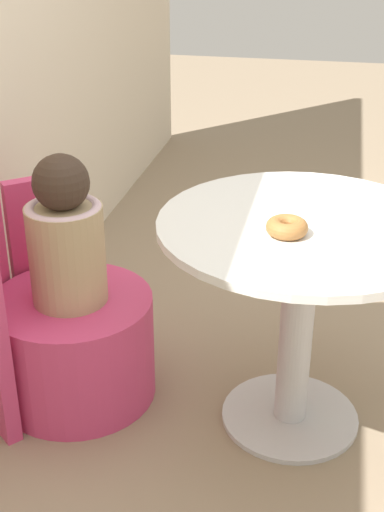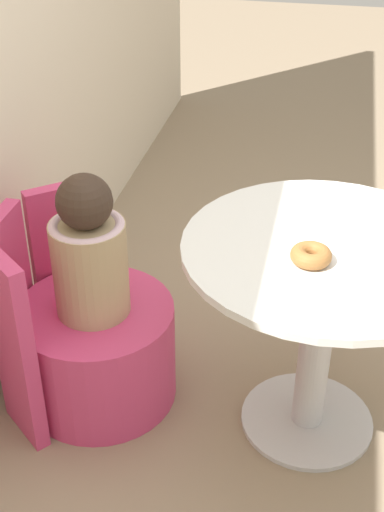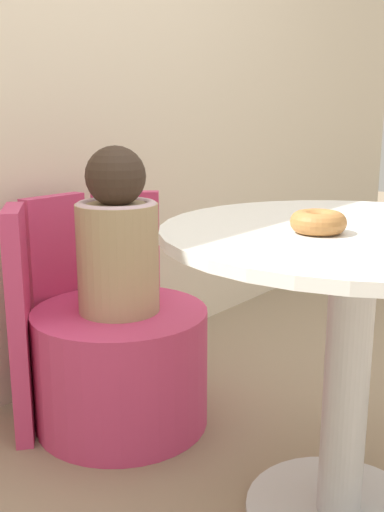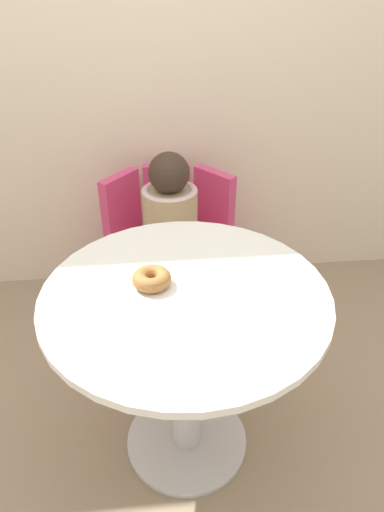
{
  "view_description": "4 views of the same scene",
  "coord_description": "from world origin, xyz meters",
  "px_view_note": "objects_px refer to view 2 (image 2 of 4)",
  "views": [
    {
      "loc": [
        -1.84,
        -0.08,
        1.53
      ],
      "look_at": [
        0.07,
        0.32,
        0.56
      ],
      "focal_mm": 50.0,
      "sensor_mm": 36.0,
      "label": 1
    },
    {
      "loc": [
        -1.74,
        0.01,
        1.79
      ],
      "look_at": [
        0.03,
        0.39,
        0.63
      ],
      "focal_mm": 50.0,
      "sensor_mm": 36.0,
      "label": 2
    },
    {
      "loc": [
        -1.16,
        -0.52,
        0.95
      ],
      "look_at": [
        -0.0,
        0.4,
        0.59
      ],
      "focal_mm": 42.0,
      "sensor_mm": 36.0,
      "label": 3
    },
    {
      "loc": [
        -0.04,
        -1.06,
        1.52
      ],
      "look_at": [
        0.1,
        0.3,
        0.63
      ],
      "focal_mm": 32.0,
      "sensor_mm": 36.0,
      "label": 4
    }
  ],
  "objects_px": {
    "tub_chair": "(98,351)",
    "child_figure": "(89,252)",
    "donut": "(311,255)",
    "round_table": "(321,297)"
  },
  "relations": [
    {
      "from": "round_table",
      "to": "tub_chair",
      "type": "distance_m",
      "value": 0.81
    },
    {
      "from": "tub_chair",
      "to": "child_figure",
      "type": "relative_size",
      "value": 1.09
    },
    {
      "from": "tub_chair",
      "to": "child_figure",
      "type": "height_order",
      "value": "child_figure"
    },
    {
      "from": "tub_chair",
      "to": "child_figure",
      "type": "distance_m",
      "value": 0.41
    },
    {
      "from": "child_figure",
      "to": "donut",
      "type": "bearing_deg",
      "value": -97.68
    },
    {
      "from": "tub_chair",
      "to": "child_figure",
      "type": "bearing_deg",
      "value": 82.87
    },
    {
      "from": "tub_chair",
      "to": "donut",
      "type": "xyz_separation_m",
      "value": [
        -0.09,
        -0.69,
        0.55
      ]
    },
    {
      "from": "round_table",
      "to": "child_figure",
      "type": "height_order",
      "value": "child_figure"
    },
    {
      "from": "donut",
      "to": "tub_chair",
      "type": "bearing_deg",
      "value": 82.32
    },
    {
      "from": "round_table",
      "to": "donut",
      "type": "height_order",
      "value": "donut"
    }
  ]
}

